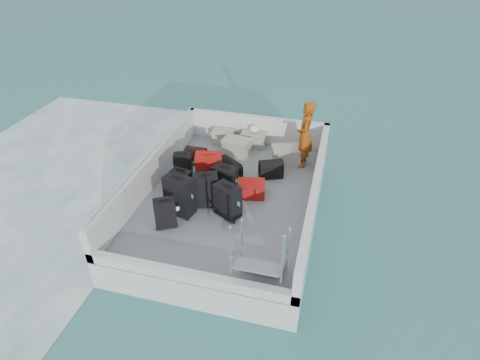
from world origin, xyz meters
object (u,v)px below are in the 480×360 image
Objects in this scene: suitcase_7 at (225,181)px; passenger at (305,135)px; suitcase_5 at (209,170)px; suitcase_4 at (206,190)px; crate_2 at (254,139)px; suitcase_0 at (165,214)px; suitcase_8 at (248,189)px; suitcase_6 at (228,201)px; crate_0 at (223,137)px; crate_3 at (286,156)px; suitcase_2 at (183,165)px; suitcase_1 at (182,184)px; crate_1 at (237,147)px; suitcase_3 at (179,196)px.

suitcase_7 is 2.19m from passenger.
suitcase_7 is (0.43, -0.27, -0.04)m from suitcase_5.
crate_2 is (0.36, 2.65, -0.18)m from suitcase_4.
suitcase_0 reaches higher than suitcase_8.
suitcase_5 is at bearing 154.25° from suitcase_6.
suitcase_0 is 3.42m from crate_0.
suitcase_6 is 1.11× the size of crate_3.
crate_0 is (-0.69, 2.15, -0.18)m from suitcase_7.
suitcase_2 is 1.77m from crate_0.
suitcase_2 is 0.36× the size of passenger.
crate_0 reaches higher than suitcase_8.
crate_3 is at bearing 57.04° from suitcase_1.
suitcase_2 is 0.80× the size of suitcase_4.
suitcase_8 is 0.45× the size of passenger.
passenger is (1.40, 1.62, 0.44)m from suitcase_7.
passenger reaches higher than crate_2.
suitcase_7 is 1.08× the size of crate_3.
crate_2 is (0.87, 3.48, -0.13)m from suitcase_0.
suitcase_5 reaches higher than suitcase_4.
suitcase_0 reaches higher than crate_3.
suitcase_8 is (1.23, 1.39, -0.17)m from suitcase_0.
crate_3 is (0.92, -0.63, 0.01)m from crate_2.
suitcase_2 is 1.17m from suitcase_7.
suitcase_5 reaches higher than suitcase_0.
crate_1 is (0.88, 1.24, -0.10)m from suitcase_2.
suitcase_3 reaches higher than crate_1.
suitcase_3 is 1.32× the size of crate_3.
suitcase_2 is at bearing 67.04° from suitcase_8.
suitcase_6 is (0.68, -0.93, -0.03)m from suitcase_5.
suitcase_5 reaches higher than suitcase_6.
passenger reaches higher than suitcase_5.
suitcase_0 is 0.97m from suitcase_4.
suitcase_6 is at bearing -87.02° from crate_2.
suitcase_2 is 1.20m from suitcase_4.
suitcase_1 is 2.98m from passenger.
suitcase_5 is at bearing 157.37° from suitcase_7.
crate_1 is at bearing 39.50° from suitcase_2.
suitcase_6 is (1.08, -0.36, 0.03)m from suitcase_1.
passenger is at bearing 65.87° from suitcase_3.
suitcase_8 is (1.12, 0.93, -0.27)m from suitcase_3.
suitcase_6 is at bearing -31.09° from passenger.
crate_0 is (0.40, 1.72, -0.13)m from suitcase_2.
crate_2 is at bearing 145.71° from crate_3.
suitcase_5 is at bearing -58.02° from passenger.
suitcase_3 is 1.10× the size of suitcase_5.
suitcase_5 is 1.91m from crate_0.
suitcase_4 is at bearing -175.35° from suitcase_6.
suitcase_4 is at bearing 59.19° from suitcase_3.
suitcase_0 is 0.97m from suitcase_1.
suitcase_3 reaches higher than crate_2.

